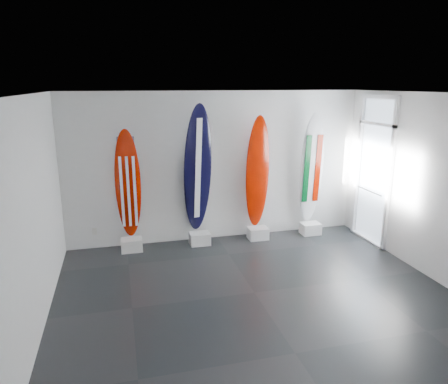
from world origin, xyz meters
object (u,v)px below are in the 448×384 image
object	(u,v)px
surfboard_usa	(128,185)
surfboard_navy	(198,170)
surfboard_swiss	(258,172)
surfboard_italy	(311,169)

from	to	relation	value
surfboard_usa	surfboard_navy	size ratio (longest dim) A/B	0.82
surfboard_usa	surfboard_swiss	size ratio (longest dim) A/B	0.92
surfboard_swiss	surfboard_usa	bearing A→B (deg)	171.63
surfboard_italy	surfboard_swiss	bearing A→B (deg)	177.76
surfboard_usa	surfboard_swiss	distance (m)	2.57
surfboard_navy	surfboard_italy	world-z (taller)	surfboard_navy
surfboard_navy	surfboard_swiss	world-z (taller)	surfboard_navy
surfboard_navy	surfboard_italy	xyz separation A→B (m)	(2.41, 0.00, -0.10)
surfboard_italy	surfboard_navy	bearing A→B (deg)	177.76
surfboard_usa	surfboard_navy	distance (m)	1.36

